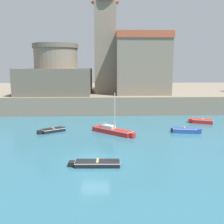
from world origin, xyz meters
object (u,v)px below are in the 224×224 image
(dinghy_blue_3, at_px, (185,130))
(fortress, at_px, (57,76))
(church, at_px, (134,60))
(dinghy_black_0, at_px, (52,130))
(dinghy_black_1, at_px, (96,163))
(sailboat_red_5, at_px, (112,130))
(dinghy_red_6, at_px, (202,121))

(dinghy_blue_3, height_order, fortress, fortress)
(church, bearing_deg, dinghy_black_0, -122.39)
(church, bearing_deg, dinghy_black_1, -102.17)
(dinghy_black_0, distance_m, sailboat_red_5, 7.65)
(dinghy_black_0, relative_size, sailboat_red_5, 0.66)
(dinghy_red_6, bearing_deg, fortress, 150.14)
(dinghy_red_6, xyz_separation_m, church, (-8.22, 15.40, 9.03))
(dinghy_black_1, height_order, dinghy_red_6, dinghy_red_6)
(fortress, bearing_deg, dinghy_black_1, -74.65)
(dinghy_black_1, relative_size, fortress, 0.33)
(sailboat_red_5, bearing_deg, dinghy_red_6, 22.90)
(dinghy_red_6, bearing_deg, dinghy_black_0, -167.76)
(sailboat_red_5, xyz_separation_m, dinghy_red_6, (13.29, 5.61, -0.08))
(dinghy_blue_3, xyz_separation_m, fortress, (-19.02, 18.72, 6.12))
(dinghy_black_1, distance_m, dinghy_blue_3, 15.35)
(dinghy_black_1, distance_m, sailboat_red_5, 10.75)
(dinghy_blue_3, distance_m, sailboat_red_5, 9.17)
(dinghy_black_1, bearing_deg, church, 77.83)
(fortress, bearing_deg, church, 8.06)
(fortress, bearing_deg, dinghy_black_0, -82.71)
(dinghy_black_0, distance_m, dinghy_blue_3, 16.77)
(dinghy_black_0, bearing_deg, church, 57.61)
(dinghy_blue_3, xyz_separation_m, church, (-4.10, 20.83, 9.03))
(sailboat_red_5, relative_size, church, 0.28)
(sailboat_red_5, bearing_deg, church, 76.44)
(dinghy_black_1, height_order, dinghy_blue_3, dinghy_blue_3)
(dinghy_black_0, bearing_deg, dinghy_red_6, 12.24)
(church, height_order, fortress, church)
(dinghy_black_1, bearing_deg, dinghy_blue_3, 44.63)
(dinghy_blue_3, bearing_deg, dinghy_red_6, 52.84)
(fortress, bearing_deg, dinghy_blue_3, -44.54)
(dinghy_black_0, bearing_deg, dinghy_blue_3, -3.11)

